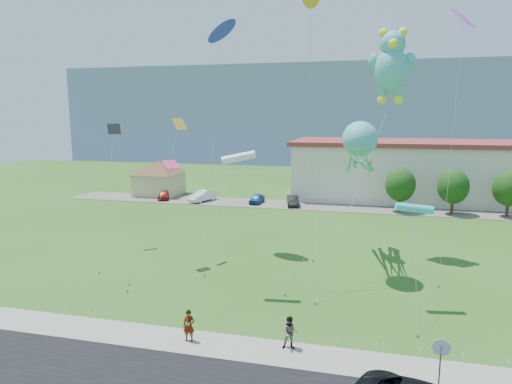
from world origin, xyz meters
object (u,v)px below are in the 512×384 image
at_px(pedestrian_left, 189,326).
at_px(parked_car_blue, 257,199).
at_px(pedestrian_right, 290,333).
at_px(parked_car_red, 164,195).
at_px(pavilion, 159,175).
at_px(octopus_kite, 360,150).
at_px(parked_car_black, 293,201).
at_px(stop_sign, 441,353).
at_px(parked_car_silver, 203,196).
at_px(teddy_bear_kite, 392,64).

bearing_deg(pedestrian_left, parked_car_blue, 92.11).
height_order(pedestrian_right, parked_car_red, pedestrian_right).
xyz_separation_m(pavilion, parked_car_red, (2.37, -3.38, -2.34)).
relative_size(pedestrian_right, parked_car_blue, 0.47).
bearing_deg(parked_car_red, pedestrian_right, -74.21).
height_order(pedestrian_left, octopus_kite, octopus_kite).
bearing_deg(parked_car_black, octopus_kite, -82.27).
relative_size(stop_sign, parked_car_red, 0.68).
bearing_deg(pavilion, pedestrian_left, -62.22).
height_order(pavilion, parked_car_red, pavilion).
bearing_deg(pavilion, octopus_kite, -42.03).
height_order(parked_car_blue, parked_car_black, parked_car_black).
xyz_separation_m(stop_sign, parked_car_blue, (-17.75, 39.18, -1.20)).
xyz_separation_m(pedestrian_left, parked_car_black, (-0.76, 37.15, -0.22)).
distance_m(pavilion, stop_sign, 53.90).
height_order(parked_car_silver, octopus_kite, octopus_kite).
relative_size(parked_car_blue, parked_car_black, 0.89).
height_order(pedestrian_left, pedestrian_right, same).
height_order(parked_car_red, parked_car_blue, parked_car_red).
bearing_deg(teddy_bear_kite, parked_car_silver, 142.37).
bearing_deg(pedestrian_right, octopus_kite, 66.93).
xyz_separation_m(pavilion, pedestrian_left, (21.45, -40.71, -2.08)).
bearing_deg(octopus_kite, parked_car_red, 139.45).
xyz_separation_m(pedestrian_left, parked_car_red, (-19.07, 37.33, -0.26)).
relative_size(pedestrian_right, parked_car_black, 0.42).
xyz_separation_m(parked_car_black, teddy_bear_kite, (10.98, -18.02, 15.15)).
height_order(parked_car_red, parked_car_silver, parked_car_silver).
bearing_deg(stop_sign, pavilion, 128.44).
height_order(parked_car_silver, teddy_bear_kite, teddy_bear_kite).
xyz_separation_m(pedestrian_right, parked_car_black, (-6.03, 36.64, -0.22)).
xyz_separation_m(pavilion, parked_car_black, (20.68, -3.56, -2.30)).
height_order(pedestrian_right, parked_car_black, pedestrian_right).
height_order(pedestrian_right, parked_car_blue, pedestrian_right).
xyz_separation_m(parked_car_blue, teddy_bear_kite, (15.92, -18.55, 15.20)).
height_order(stop_sign, pedestrian_left, stop_sign).
distance_m(parked_car_silver, parked_car_black, 12.53).
distance_m(pedestrian_right, parked_car_silver, 41.16).
xyz_separation_m(parked_car_silver, parked_car_black, (12.53, -0.11, -0.08)).
bearing_deg(octopus_kite, pedestrian_right, -101.65).
height_order(parked_car_black, octopus_kite, octopus_kite).
height_order(pedestrian_right, parked_car_silver, pedestrian_right).
height_order(parked_car_blue, teddy_bear_kite, teddy_bear_kite).
height_order(stop_sign, parked_car_red, stop_sign).
bearing_deg(teddy_bear_kite, pavilion, 145.73).
bearing_deg(pavilion, parked_car_black, -9.77).
xyz_separation_m(pedestrian_right, parked_car_red, (-24.34, 36.82, -0.26)).
distance_m(parked_car_blue, parked_car_black, 4.97).
distance_m(pedestrian_right, parked_car_blue, 38.76).
bearing_deg(parked_car_blue, parked_car_black, -2.27).
distance_m(pavilion, pedestrian_right, 48.31).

